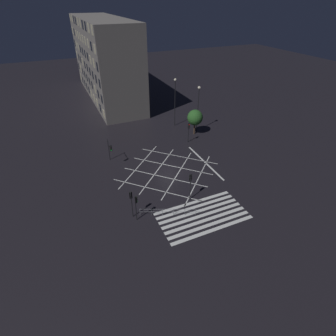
{
  "coord_description": "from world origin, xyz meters",
  "views": [
    {
      "loc": [
        -14.07,
        -31.96,
        23.78
      ],
      "look_at": [
        0.0,
        0.0,
        0.65
      ],
      "focal_mm": 28.0,
      "sensor_mm": 36.0,
      "label": 1
    }
  ],
  "objects_px": {
    "traffic_light_ne_cross": "(189,129)",
    "traffic_light_sw_cross": "(131,199)",
    "traffic_light_median_south": "(190,182)",
    "street_tree_near": "(195,118)",
    "traffic_light_nw_cross": "(110,148)",
    "street_lamp_west": "(198,99)",
    "street_lamp_east": "(175,93)",
    "traffic_light_sw_main": "(136,203)"
  },
  "relations": [
    {
      "from": "traffic_light_ne_cross",
      "to": "traffic_light_sw_cross",
      "type": "bearing_deg",
      "value": -46.35
    },
    {
      "from": "traffic_light_median_south",
      "to": "street_tree_near",
      "type": "xyz_separation_m",
      "value": [
        10.47,
        17.88,
        0.54
      ]
    },
    {
      "from": "traffic_light_nw_cross",
      "to": "street_tree_near",
      "type": "relative_size",
      "value": 0.78
    },
    {
      "from": "street_lamp_west",
      "to": "street_tree_near",
      "type": "xyz_separation_m",
      "value": [
        -1.06,
        -0.94,
        -3.32
      ]
    },
    {
      "from": "traffic_light_nw_cross",
      "to": "street_lamp_west",
      "type": "xyz_separation_m",
      "value": [
        19.23,
        5.32,
        3.91
      ]
    },
    {
      "from": "street_tree_near",
      "to": "traffic_light_median_south",
      "type": "bearing_deg",
      "value": -120.36
    },
    {
      "from": "traffic_light_ne_cross",
      "to": "street_lamp_east",
      "type": "bearing_deg",
      "value": 173.74
    },
    {
      "from": "street_lamp_west",
      "to": "street_tree_near",
      "type": "bearing_deg",
      "value": -138.47
    },
    {
      "from": "traffic_light_sw_cross",
      "to": "traffic_light_median_south",
      "type": "bearing_deg",
      "value": -89.24
    },
    {
      "from": "traffic_light_ne_cross",
      "to": "traffic_light_median_south",
      "type": "xyz_separation_m",
      "value": [
        -7.62,
        -15.05,
        0.16
      ]
    },
    {
      "from": "traffic_light_sw_cross",
      "to": "traffic_light_ne_cross",
      "type": "bearing_deg",
      "value": -46.35
    },
    {
      "from": "street_lamp_east",
      "to": "traffic_light_nw_cross",
      "type": "bearing_deg",
      "value": -149.21
    },
    {
      "from": "traffic_light_median_south",
      "to": "street_lamp_west",
      "type": "xyz_separation_m",
      "value": [
        11.53,
        18.82,
        3.86
      ]
    },
    {
      "from": "traffic_light_sw_main",
      "to": "traffic_light_nw_cross",
      "type": "height_order",
      "value": "traffic_light_nw_cross"
    },
    {
      "from": "traffic_light_sw_main",
      "to": "street_lamp_west",
      "type": "bearing_deg",
      "value": 45.48
    },
    {
      "from": "traffic_light_sw_main",
      "to": "street_tree_near",
      "type": "distance_m",
      "value": 26.33
    },
    {
      "from": "street_lamp_east",
      "to": "traffic_light_median_south",
      "type": "bearing_deg",
      "value": -110.18
    },
    {
      "from": "traffic_light_nw_cross",
      "to": "street_lamp_east",
      "type": "height_order",
      "value": "street_lamp_east"
    },
    {
      "from": "traffic_light_sw_cross",
      "to": "traffic_light_sw_main",
      "type": "bearing_deg",
      "value": -156.74
    },
    {
      "from": "traffic_light_sw_cross",
      "to": "street_tree_near",
      "type": "xyz_separation_m",
      "value": [
        18.74,
        17.99,
        0.68
      ]
    },
    {
      "from": "traffic_light_sw_main",
      "to": "traffic_light_median_south",
      "type": "bearing_deg",
      "value": 6.88
    },
    {
      "from": "traffic_light_median_south",
      "to": "traffic_light_sw_cross",
      "type": "bearing_deg",
      "value": 90.76
    },
    {
      "from": "traffic_light_sw_main",
      "to": "traffic_light_ne_cross",
      "type": "bearing_deg",
      "value": 45.86
    },
    {
      "from": "traffic_light_sw_main",
      "to": "traffic_light_sw_cross",
      "type": "height_order",
      "value": "traffic_light_sw_cross"
    },
    {
      "from": "traffic_light_ne_cross",
      "to": "street_lamp_west",
      "type": "bearing_deg",
      "value": 133.94
    },
    {
      "from": "traffic_light_ne_cross",
      "to": "street_lamp_west",
      "type": "height_order",
      "value": "street_lamp_west"
    },
    {
      "from": "traffic_light_sw_cross",
      "to": "street_tree_near",
      "type": "distance_m",
      "value": 25.99
    },
    {
      "from": "street_lamp_east",
      "to": "traffic_light_ne_cross",
      "type": "bearing_deg",
      "value": -96.26
    },
    {
      "from": "street_lamp_west",
      "to": "street_lamp_east",
      "type": "bearing_deg",
      "value": 124.81
    },
    {
      "from": "traffic_light_median_south",
      "to": "street_lamp_west",
      "type": "distance_m",
      "value": 22.4
    },
    {
      "from": "traffic_light_median_south",
      "to": "traffic_light_sw_cross",
      "type": "relative_size",
      "value": 1.05
    },
    {
      "from": "street_tree_near",
      "to": "traffic_light_nw_cross",
      "type": "bearing_deg",
      "value": -166.43
    },
    {
      "from": "traffic_light_median_south",
      "to": "street_lamp_west",
      "type": "bearing_deg",
      "value": -31.5
    },
    {
      "from": "street_lamp_west",
      "to": "traffic_light_sw_cross",
      "type": "bearing_deg",
      "value": -136.29
    },
    {
      "from": "street_lamp_west",
      "to": "traffic_light_ne_cross",
      "type": "bearing_deg",
      "value": -136.06
    },
    {
      "from": "street_lamp_east",
      "to": "street_tree_near",
      "type": "distance_m",
      "value": 6.66
    },
    {
      "from": "traffic_light_median_south",
      "to": "street_lamp_west",
      "type": "relative_size",
      "value": 0.44
    },
    {
      "from": "traffic_light_sw_cross",
      "to": "street_lamp_west",
      "type": "relative_size",
      "value": 0.42
    },
    {
      "from": "traffic_light_sw_main",
      "to": "traffic_light_nw_cross",
      "type": "bearing_deg",
      "value": 89.17
    },
    {
      "from": "traffic_light_sw_cross",
      "to": "street_lamp_east",
      "type": "height_order",
      "value": "street_lamp_east"
    },
    {
      "from": "traffic_light_sw_cross",
      "to": "street_lamp_east",
      "type": "bearing_deg",
      "value": -35.81
    },
    {
      "from": "traffic_light_sw_main",
      "to": "street_lamp_west",
      "type": "relative_size",
      "value": 0.41
    }
  ]
}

